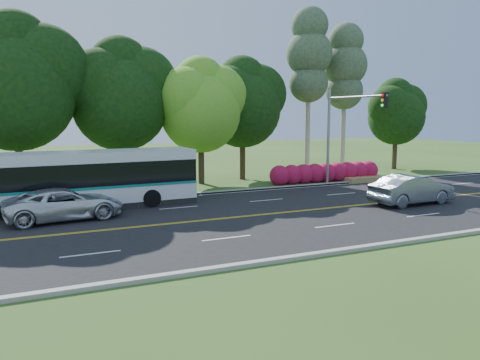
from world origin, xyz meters
name	(u,v)px	position (x,y,z in m)	size (l,w,h in m)	color
ground	(304,211)	(0.00, 0.00, 0.00)	(120.00, 120.00, 0.00)	#34501A
road	(304,211)	(0.00, 0.00, 0.01)	(60.00, 14.00, 0.02)	black
curb_north	(248,190)	(0.00, 7.15, 0.07)	(60.00, 0.30, 0.15)	#9D9A8E
curb_south	(399,242)	(0.00, -7.15, 0.07)	(60.00, 0.30, 0.15)	#9D9A8E
grass_verge	(237,186)	(0.00, 9.00, 0.05)	(60.00, 4.00, 0.10)	#34501A
lane_markings	(303,210)	(-0.09, 0.00, 0.02)	(57.60, 13.82, 0.00)	gold
tree_row	(153,92)	(-5.15, 12.13, 6.73)	(44.70, 9.10, 13.84)	black
bougainvillea_hedge	(328,173)	(7.18, 8.15, 0.72)	(9.50, 2.25, 1.50)	#A50D36
traffic_signal	(345,121)	(6.49, 5.40, 4.67)	(0.42, 6.10, 7.00)	gray
transit_bus	(84,181)	(-10.75, 5.33, 1.58)	(12.14, 3.05, 3.15)	silver
sedan	(412,190)	(6.59, -1.01, 0.87)	(1.80, 5.15, 1.70)	slate
suv	(64,204)	(-11.96, 2.97, 0.80)	(2.59, 5.61, 1.56)	silver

